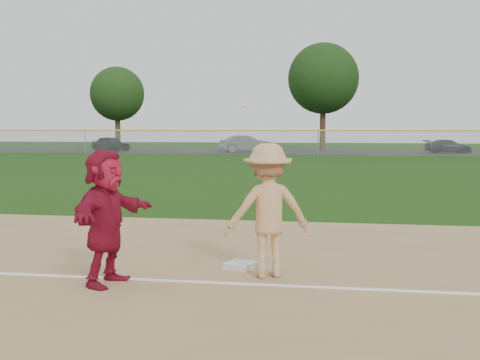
% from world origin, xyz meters
% --- Properties ---
extents(ground, '(160.00, 160.00, 0.00)m').
position_xyz_m(ground, '(0.00, 0.00, 0.00)').
color(ground, '#173A0B').
rests_on(ground, ground).
extents(foul_line, '(60.00, 0.10, 0.01)m').
position_xyz_m(foul_line, '(0.00, -0.80, 0.03)').
color(foul_line, white).
rests_on(foul_line, infield_dirt).
extents(parking_asphalt, '(120.00, 10.00, 0.01)m').
position_xyz_m(parking_asphalt, '(0.00, 46.00, 0.01)').
color(parking_asphalt, black).
rests_on(parking_asphalt, ground).
extents(first_base, '(0.55, 0.55, 0.10)m').
position_xyz_m(first_base, '(0.23, 0.14, 0.07)').
color(first_base, silver).
rests_on(first_base, infield_dirt).
extents(base_runner, '(0.90, 1.86, 1.93)m').
position_xyz_m(base_runner, '(-1.48, -1.11, 0.98)').
color(base_runner, maroon).
rests_on(base_runner, infield_dirt).
extents(car_left, '(4.35, 3.18, 1.38)m').
position_xyz_m(car_left, '(-19.89, 45.61, 0.70)').
color(car_left, black).
rests_on(car_left, parking_asphalt).
extents(car_mid, '(4.91, 3.06, 1.53)m').
position_xyz_m(car_mid, '(-6.67, 44.71, 0.77)').
color(car_mid, slate).
rests_on(car_mid, parking_asphalt).
extents(car_right, '(4.29, 2.41, 1.17)m').
position_xyz_m(car_right, '(11.05, 45.66, 0.60)').
color(car_right, black).
rests_on(car_right, parking_asphalt).
extents(first_base_play, '(1.46, 1.16, 2.58)m').
position_xyz_m(first_base_play, '(0.71, -0.28, 1.01)').
color(first_base_play, '#AFAFB2').
rests_on(first_base_play, infield_dirt).
extents(outfield_fence, '(110.00, 0.12, 110.00)m').
position_xyz_m(outfield_fence, '(0.00, 40.00, 1.96)').
color(outfield_fence, '#999EA0').
rests_on(outfield_fence, ground).
extents(tree_1, '(5.80, 5.80, 8.75)m').
position_xyz_m(tree_1, '(-22.00, 53.00, 5.83)').
color(tree_1, '#3B2715').
rests_on(tree_1, ground).
extents(tree_2, '(7.00, 7.00, 10.58)m').
position_xyz_m(tree_2, '(0.00, 51.50, 7.06)').
color(tree_2, '#392514').
rests_on(tree_2, ground).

